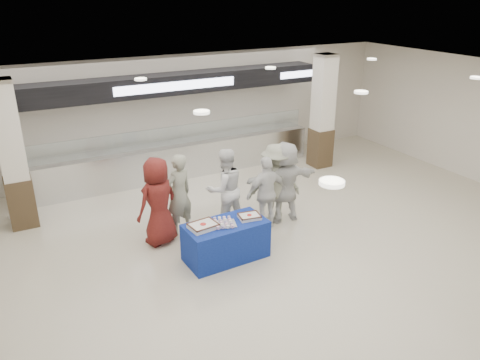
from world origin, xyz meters
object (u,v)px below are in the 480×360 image
cupcake_tray (224,223)px  civilian_white (285,182)px  civilian_maroon (158,202)px  chef_tall (225,189)px  sheet_cake_right (249,216)px  soldier_a (179,195)px  display_table (226,241)px  soldier_b (275,183)px  sheet_cake_left (203,226)px  chef_short (267,193)px

cupcake_tray → civilian_white: size_ratio=0.29×
civilian_maroon → chef_tall: 1.48m
sheet_cake_right → civilian_white: bearing=32.5°
civilian_maroon → civilian_white: (2.79, -0.32, -0.00)m
civilian_maroon → sheet_cake_right: bearing=120.7°
sheet_cake_right → soldier_a: size_ratio=0.25×
display_table → cupcake_tray: 0.42m
chef_tall → soldier_b: size_ratio=1.00×
display_table → sheet_cake_left: (-0.45, 0.02, 0.43)m
civilian_maroon → civilian_white: same height
sheet_cake_left → civilian_maroon: 1.25m
sheet_cake_left → sheet_cake_right: size_ratio=1.22×
display_table → chef_short: (1.34, 0.73, 0.44)m
cupcake_tray → civilian_maroon: size_ratio=0.29×
civilian_white → soldier_a: bearing=-9.1°
sheet_cake_left → cupcake_tray: bearing=-7.8°
chef_tall → civilian_white: size_ratio=0.97×
display_table → chef_short: bearing=26.1°
cupcake_tray → civilian_white: (1.93, 0.88, 0.13)m
chef_short → cupcake_tray: bearing=29.2°
soldier_b → civilian_white: size_ratio=0.97×
sheet_cake_left → soldier_b: bearing=23.5°
soldier_b → civilian_white: 0.22m
soldier_a → soldier_b: bearing=150.0°
cupcake_tray → soldier_b: soldier_b is taller
soldier_a → soldier_b: (2.07, -0.42, 0.01)m
sheet_cake_left → soldier_a: (0.05, 1.35, 0.08)m
display_table → civilian_maroon: bearing=125.3°
soldier_a → display_table: bearing=87.8°
civilian_maroon → soldier_a: civilian_maroon is taller
sheet_cake_left → chef_tall: size_ratio=0.30×
civilian_maroon → soldier_b: (2.59, -0.23, -0.02)m
display_table → sheet_cake_right: (0.50, -0.03, 0.42)m
cupcake_tray → chef_tall: 1.36m
cupcake_tray → civilian_maroon: bearing=125.3°
cupcake_tray → chef_tall: chef_tall is taller
display_table → soldier_b: 1.99m
soldier_a → chef_tall: (0.97, -0.19, 0.01)m
sheet_cake_right → civilian_white: size_ratio=0.24×
soldier_b → display_table: bearing=46.2°
sheet_cake_right → civilian_maroon: civilian_maroon is taller
sheet_cake_right → civilian_maroon: bearing=139.5°
sheet_cake_right → chef_short: 1.13m
sheet_cake_right → chef_tall: bearing=86.5°
soldier_b → chef_tall: bearing=5.0°
chef_tall → soldier_b: bearing=166.8°
soldier_a → chef_short: 1.85m
display_table → soldier_b: soldier_b is taller
display_table → sheet_cake_right: 0.65m
civilian_maroon → soldier_b: bearing=156.1°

